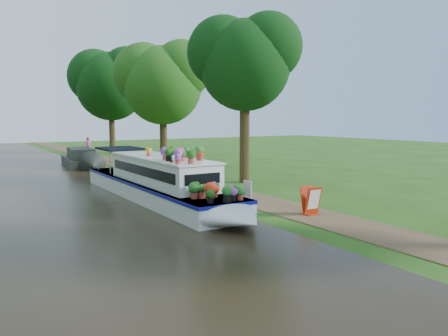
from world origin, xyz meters
TOP-DOWN VIEW (x-y plane):
  - ground at (0.00, 0.00)m, footprint 100.00×100.00m
  - canal_water at (-6.00, 0.00)m, footprint 10.00×100.00m
  - towpath at (1.20, 0.00)m, footprint 2.20×100.00m
  - plant_boat at (-2.25, 0.36)m, footprint 2.29×13.52m
  - tree_near_overhang at (3.79, 3.06)m, footprint 5.52×5.28m
  - tree_near_mid at (4.48, 15.08)m, footprint 6.90×6.60m
  - tree_near_far at (3.98, 26.09)m, footprint 7.59×7.26m
  - second_boat at (-1.75, 15.49)m, footprint 2.62×6.97m
  - sandwich_board at (1.22, -4.87)m, footprint 0.64×0.52m
  - pedestrian_pink at (0.85, 22.92)m, footprint 0.67×0.46m
  - verge_plant at (0.05, 1.77)m, footprint 0.41×0.38m

SIDE VIEW (x-z plane):
  - ground at x=0.00m, z-range 0.00..0.00m
  - canal_water at x=-6.00m, z-range 0.00..0.02m
  - towpath at x=1.20m, z-range 0.00..0.03m
  - verge_plant at x=0.05m, z-range 0.00..0.38m
  - sandwich_board at x=1.22m, z-range -0.02..1.00m
  - second_boat at x=-1.75m, z-range -0.12..1.19m
  - plant_boat at x=-2.25m, z-range -0.26..1.96m
  - pedestrian_pink at x=0.85m, z-range 0.03..1.81m
  - tree_near_mid at x=4.48m, z-range 1.74..11.14m
  - tree_near_overhang at x=3.79m, z-range 2.11..11.10m
  - tree_near_far at x=3.98m, z-range 1.90..12.20m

